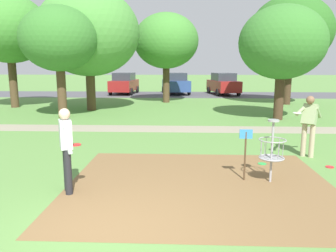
{
  "coord_description": "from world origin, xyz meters",
  "views": [
    {
      "loc": [
        1.12,
        -4.52,
        2.54
      ],
      "look_at": [
        0.75,
        3.82,
        1.0
      ],
      "focal_mm": 35.67,
      "sensor_mm": 36.0,
      "label": 1
    }
  ],
  "objects": [
    {
      "name": "parked_car_center_left",
      "position": [
        0.51,
        24.77,
        0.92
      ],
      "size": [
        2.62,
        4.48,
        1.84
      ],
      "color": "#2D4784",
      "rests_on": "ground"
    },
    {
      "name": "tree_mid_right",
      "position": [
        5.59,
        11.15,
        3.5
      ],
      "size": [
        3.89,
        3.89,
        5.18
      ],
      "color": "#422D1E",
      "rests_on": "ground"
    },
    {
      "name": "player_waiting_left",
      "position": [
        4.59,
        4.66,
        0.99
      ],
      "size": [
        1.0,
        0.75,
        1.71
      ],
      "color": "tan",
      "rests_on": "ground"
    },
    {
      "name": "ground_plane",
      "position": [
        0.0,
        0.0,
        0.0
      ],
      "size": [
        160.0,
        160.0,
        0.0
      ],
      "primitive_type": "plane",
      "color": "#5B8942"
    },
    {
      "name": "tree_near_right",
      "position": [
        7.84,
        17.33,
        4.58
      ],
      "size": [
        5.11,
        5.11,
        6.77
      ],
      "color": "#422D1E",
      "rests_on": "ground"
    },
    {
      "name": "parked_car_center_right",
      "position": [
        4.57,
        24.2,
        0.92
      ],
      "size": [
        2.6,
        4.47,
        1.84
      ],
      "color": "maroon",
      "rests_on": "ground"
    },
    {
      "name": "player_throwing",
      "position": [
        -1.16,
        1.77,
        0.97
      ],
      "size": [
        0.45,
        0.49,
        1.71
      ],
      "color": "#232328",
      "rests_on": "ground"
    },
    {
      "name": "tree_near_left",
      "position": [
        -4.01,
        13.95,
        4.24
      ],
      "size": [
        5.53,
        5.53,
        6.6
      ],
      "color": "#4C3823",
      "rests_on": "ground"
    },
    {
      "name": "disc_golf_basket",
      "position": [
        3.0,
        2.57,
        0.75
      ],
      "size": [
        0.98,
        0.58,
        1.39
      ],
      "color": "#9E9EA3",
      "rests_on": "ground"
    },
    {
      "name": "tree_far_left",
      "position": [
        -4.69,
        11.3,
        3.71
      ],
      "size": [
        3.59,
        3.59,
        5.26
      ],
      "color": "#4C3823",
      "rests_on": "ground"
    },
    {
      "name": "frisbee_near_basket",
      "position": [
        4.83,
        3.7,
        0.01
      ],
      "size": [
        0.2,
        0.2,
        0.02
      ],
      "primitive_type": "cylinder",
      "color": "red",
      "rests_on": "ground"
    },
    {
      "name": "tree_mid_left",
      "position": [
        -8.99,
        15.07,
        4.55
      ],
      "size": [
        4.6,
        4.6,
        6.53
      ],
      "color": "#4C3823",
      "rests_on": "ground"
    },
    {
      "name": "gravel_path",
      "position": [
        0.0,
        8.6,
        0.0
      ],
      "size": [
        40.0,
        1.4,
        0.0
      ],
      "primitive_type": "cube",
      "color": "gray",
      "rests_on": "ground"
    },
    {
      "name": "parking_lot_strip",
      "position": [
        0.0,
        24.11,
        0.0
      ],
      "size": [
        36.0,
        6.0,
        0.01
      ],
      "primitive_type": "cube",
      "color": "#4C4C51",
      "rests_on": "ground"
    },
    {
      "name": "tree_mid_center",
      "position": [
        0.0,
        18.14,
        4.06
      ],
      "size": [
        4.28,
        4.28,
        5.9
      ],
      "color": "#4C3823",
      "rests_on": "ground"
    },
    {
      "name": "frisbee_far_left",
      "position": [
        3.19,
        3.9,
        0.01
      ],
      "size": [
        0.22,
        0.22,
        0.02
      ],
      "primitive_type": "cylinder",
      "color": "green",
      "rests_on": "ground"
    },
    {
      "name": "parked_car_leftmost",
      "position": [
        -3.99,
        24.54,
        0.92
      ],
      "size": [
        2.17,
        4.3,
        1.84
      ],
      "color": "maroon",
      "rests_on": "ground"
    },
    {
      "name": "dirt_tee_pad",
      "position": [
        1.51,
        2.32,
        0.0
      ],
      "size": [
        5.64,
        4.88,
        0.01
      ],
      "primitive_type": "cube",
      "color": "brown",
      "rests_on": "ground"
    }
  ]
}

